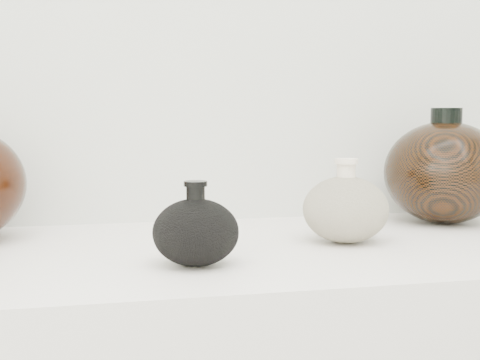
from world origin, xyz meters
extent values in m
cube|color=silver|center=(0.00, 0.95, 0.89)|extent=(1.20, 0.50, 0.03)
ellipsoid|color=black|center=(-0.05, 0.85, 0.94)|extent=(0.11, 0.11, 0.08)
cylinder|color=black|center=(-0.05, 0.85, 0.99)|extent=(0.02, 0.02, 0.03)
cylinder|color=black|center=(-0.05, 0.85, 1.00)|extent=(0.03, 0.03, 0.01)
ellipsoid|color=beige|center=(0.19, 0.95, 0.95)|extent=(0.16, 0.16, 0.10)
cylinder|color=beige|center=(0.19, 0.95, 1.01)|extent=(0.04, 0.04, 0.03)
cylinder|color=beige|center=(0.19, 0.95, 1.02)|extent=(0.04, 0.04, 0.01)
ellipsoid|color=black|center=(0.42, 1.07, 0.99)|extent=(0.25, 0.25, 0.18)
cylinder|color=black|center=(0.42, 1.07, 1.08)|extent=(0.06, 0.06, 0.03)
camera|label=1|loc=(-0.19, 0.04, 1.09)|focal=50.00mm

